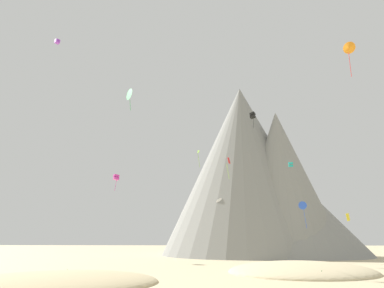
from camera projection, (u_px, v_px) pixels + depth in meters
name	position (u px, v px, depth m)	size (l,w,h in m)	color
dune_foreground_left	(301.00, 272.00, 44.92)	(21.10, 19.72, 2.85)	#CCBA8E
dune_foreground_right	(46.00, 287.00, 31.53)	(23.17, 17.16, 2.56)	#C6B284
bush_near_left	(67.00, 273.00, 40.57)	(2.64, 2.64, 0.76)	#568442
bush_low_patch	(322.00, 275.00, 37.26)	(1.32, 1.32, 0.97)	#477238
rock_massif	(258.00, 177.00, 94.70)	(70.95, 66.92, 51.08)	gray
kite_blue_low	(303.00, 206.00, 68.60)	(1.73, 0.81, 5.52)	blue
kite_white_low	(221.00, 203.00, 79.76)	(2.19, 1.02, 2.15)	white
kite_black_high	(253.00, 115.00, 77.18)	(1.63, 1.58, 3.83)	black
kite_lime_high	(199.00, 156.00, 85.46)	(0.68, 0.53, 4.63)	#8CD133
kite_magenta_mid	(116.00, 177.00, 75.04)	(1.64, 1.62, 3.72)	#D1339E
kite_green_high	(130.00, 95.00, 65.44)	(1.95, 2.18, 4.63)	green
kite_red_mid	(229.00, 164.00, 70.50)	(0.90, 0.55, 4.81)	red
kite_violet_high	(57.00, 41.00, 58.06)	(1.01, 1.02, 0.70)	purple
kite_yellow_low	(348.00, 217.00, 60.81)	(1.01, 0.88, 1.56)	yellow
kite_teal_mid	(291.00, 164.00, 64.21)	(0.98, 1.04, 1.10)	teal
kite_orange_high	(349.00, 48.00, 54.83)	(2.11, 2.07, 6.26)	orange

